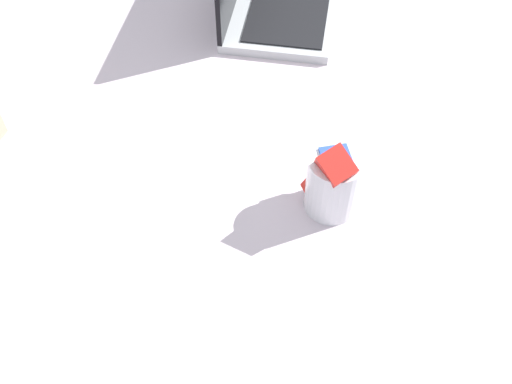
{
  "coord_description": "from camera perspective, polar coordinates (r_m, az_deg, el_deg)",
  "views": [
    {
      "loc": [
        -53.69,
        -38.21,
        98.27
      ],
      "look_at": [
        2.81,
        -19.9,
        24.0
      ],
      "focal_mm": 42.22,
      "sensor_mm": 36.0,
      "label": 1
    }
  ],
  "objects": [
    {
      "name": "bed_mattress",
      "position": [
        1.11,
        -10.3,
        -3.45
      ],
      "size": [
        180.0,
        140.0,
        18.0
      ],
      "primitive_type": "cube",
      "color": "silver",
      "rests_on": "ground"
    },
    {
      "name": "snack_cup",
      "position": [
        0.97,
        7.32,
        1.1
      ],
      "size": [
        11.25,
        9.96,
        15.04
      ],
      "color": "silver",
      "rests_on": "bed_mattress"
    }
  ]
}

